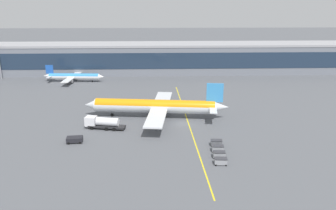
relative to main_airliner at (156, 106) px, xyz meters
name	(u,v)px	position (x,y,z in m)	size (l,w,h in m)	color
ground_plane	(182,124)	(7.38, -5.50, -3.59)	(700.00, 700.00, 0.00)	#515459
apron_lead_in_line	(188,121)	(9.16, -3.50, -3.59)	(0.30, 80.00, 0.01)	yellow
terminal_building	(173,58)	(8.31, 65.67, 3.38)	(219.87, 18.24, 13.90)	slate
main_airliner	(156,106)	(0.00, 0.00, 0.00)	(42.45, 33.89, 10.77)	silver
fuel_tanker	(102,123)	(-14.28, -8.41, -1.85)	(11.08, 4.56, 3.25)	#232326
pushback_tug	(74,139)	(-19.76, -17.46, -2.74)	(4.00, 2.65, 1.40)	black
baggage_cart_0	(221,161)	(13.69, -30.12, -2.81)	(2.76, 1.80, 1.48)	gray
baggage_cart_1	(219,154)	(13.94, -26.93, -2.81)	(2.76, 1.80, 1.48)	gray
baggage_cart_2	(218,148)	(14.18, -23.74, -2.81)	(2.76, 1.80, 1.48)	gray
baggage_cart_3	(216,143)	(14.43, -20.55, -2.81)	(2.76, 1.80, 1.48)	#595B60
commuter_jet_far	(74,76)	(-34.89, 47.23, -1.26)	(26.09, 20.63, 7.14)	white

